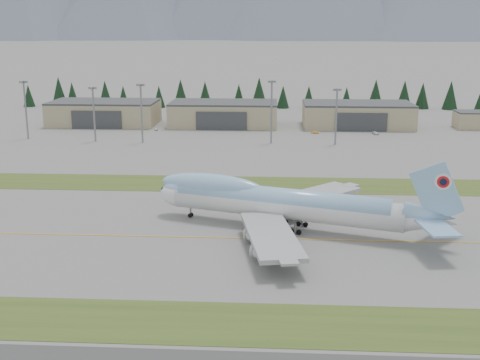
# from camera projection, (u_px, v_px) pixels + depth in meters

# --- Properties ---
(ground) EXTENTS (7000.00, 7000.00, 0.00)m
(ground) POSITION_uv_depth(u_px,v_px,m) (235.00, 238.00, 128.09)
(ground) COLOR slate
(ground) RESTS_ON ground
(grass_strip_near) EXTENTS (400.00, 14.00, 0.08)m
(grass_strip_near) POSITION_uv_depth(u_px,v_px,m) (219.00, 323.00, 91.34)
(grass_strip_near) COLOR #3B4E1C
(grass_strip_near) RESTS_ON ground
(grass_strip_far) EXTENTS (400.00, 18.00, 0.08)m
(grass_strip_far) POSITION_uv_depth(u_px,v_px,m) (246.00, 184.00, 171.61)
(grass_strip_far) COLOR #3B4E1C
(grass_strip_far) RESTS_ON ground
(taxiway_line_main) EXTENTS (400.00, 0.40, 0.02)m
(taxiway_line_main) POSITION_uv_depth(u_px,v_px,m) (235.00, 238.00, 128.09)
(taxiway_line_main) COLOR orange
(taxiway_line_main) RESTS_ON ground
(boeing_747_freighter) EXTENTS (68.37, 56.47, 18.09)m
(boeing_747_freighter) POSITION_uv_depth(u_px,v_px,m) (282.00, 203.00, 132.83)
(boeing_747_freighter) COLOR silver
(boeing_747_freighter) RESTS_ON ground
(hangar_left) EXTENTS (48.00, 26.60, 10.80)m
(hangar_left) POSITION_uv_depth(u_px,v_px,m) (105.00, 113.00, 275.63)
(hangar_left) COLOR tan
(hangar_left) RESTS_ON ground
(hangar_center) EXTENTS (48.00, 26.60, 10.80)m
(hangar_center) POSITION_uv_depth(u_px,v_px,m) (224.00, 114.00, 272.56)
(hangar_center) COLOR tan
(hangar_center) RESTS_ON ground
(hangar_right) EXTENTS (48.00, 26.60, 10.80)m
(hangar_right) POSITION_uv_depth(u_px,v_px,m) (357.00, 115.00, 269.22)
(hangar_right) COLOR tan
(hangar_right) RESTS_ON ground
(control_shed) EXTENTS (14.00, 12.00, 7.60)m
(control_shed) POSITION_uv_depth(u_px,v_px,m) (472.00, 120.00, 264.98)
(control_shed) COLOR tan
(control_shed) RESTS_ON ground
(floodlight_masts) EXTENTS (125.38, 9.01, 24.01)m
(floodlight_masts) POSITION_uv_depth(u_px,v_px,m) (171.00, 102.00, 230.74)
(floodlight_masts) COLOR gray
(floodlight_masts) RESTS_ON ground
(service_vehicle_a) EXTENTS (2.38, 3.40, 1.07)m
(service_vehicle_a) POSITION_uv_depth(u_px,v_px,m) (156.00, 130.00, 260.94)
(service_vehicle_a) COLOR white
(service_vehicle_a) RESTS_ON ground
(service_vehicle_b) EXTENTS (3.56, 1.92, 1.11)m
(service_vehicle_b) POSITION_uv_depth(u_px,v_px,m) (315.00, 134.00, 253.01)
(service_vehicle_b) COLOR gold
(service_vehicle_b) RESTS_ON ground
(service_vehicle_c) EXTENTS (2.78, 4.18, 1.12)m
(service_vehicle_c) POSITION_uv_depth(u_px,v_px,m) (375.00, 135.00, 250.71)
(service_vehicle_c) COLOR silver
(service_vehicle_c) RESTS_ON ground
(conifer_belt) EXTENTS (266.62, 15.36, 16.98)m
(conifer_belt) POSITION_uv_depth(u_px,v_px,m) (267.00, 95.00, 330.33)
(conifer_belt) COLOR black
(conifer_belt) RESTS_ON ground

